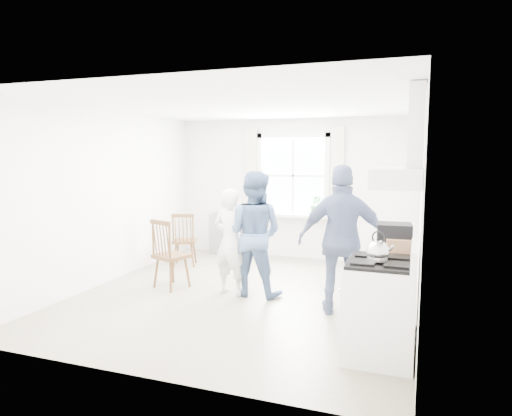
{
  "coord_description": "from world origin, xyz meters",
  "views": [
    {
      "loc": [
        2.21,
        -5.76,
        1.97
      ],
      "look_at": [
        0.08,
        0.2,
        1.21
      ],
      "focal_mm": 32.0,
      "sensor_mm": 36.0,
      "label": 1
    }
  ],
  "objects_px": {
    "gas_stove": "(380,308)",
    "windsor_chair_b": "(165,247)",
    "person_left": "(231,242)",
    "stereo_stack": "(394,238)",
    "low_cabinet": "(392,291)",
    "person_right": "(343,240)",
    "windsor_chair_a": "(184,234)",
    "person_mid": "(254,234)"
  },
  "relations": [
    {
      "from": "gas_stove",
      "to": "windsor_chair_b",
      "type": "distance_m",
      "value": 3.35
    },
    {
      "from": "low_cabinet",
      "to": "windsor_chair_a",
      "type": "distance_m",
      "value": 4.01
    },
    {
      "from": "person_left",
      "to": "windsor_chair_b",
      "type": "bearing_deg",
      "value": 15.08
    },
    {
      "from": "windsor_chair_a",
      "to": "person_left",
      "type": "distance_m",
      "value": 1.83
    },
    {
      "from": "stereo_stack",
      "to": "windsor_chair_a",
      "type": "height_order",
      "value": "stereo_stack"
    },
    {
      "from": "stereo_stack",
      "to": "windsor_chair_b",
      "type": "height_order",
      "value": "stereo_stack"
    },
    {
      "from": "gas_stove",
      "to": "person_right",
      "type": "height_order",
      "value": "person_right"
    },
    {
      "from": "stereo_stack",
      "to": "person_left",
      "type": "distance_m",
      "value": 2.32
    },
    {
      "from": "low_cabinet",
      "to": "person_right",
      "type": "xyz_separation_m",
      "value": [
        -0.61,
        0.38,
        0.47
      ]
    },
    {
      "from": "windsor_chair_b",
      "to": "person_right",
      "type": "height_order",
      "value": "person_right"
    },
    {
      "from": "gas_stove",
      "to": "person_mid",
      "type": "bearing_deg",
      "value": 141.92
    },
    {
      "from": "gas_stove",
      "to": "windsor_chair_a",
      "type": "bearing_deg",
      "value": 144.45
    },
    {
      "from": "person_left",
      "to": "stereo_stack",
      "type": "bearing_deg",
      "value": 172.14
    },
    {
      "from": "person_right",
      "to": "person_mid",
      "type": "bearing_deg",
      "value": -29.28
    },
    {
      "from": "person_left",
      "to": "person_right",
      "type": "distance_m",
      "value": 1.6
    },
    {
      "from": "windsor_chair_b",
      "to": "person_left",
      "type": "distance_m",
      "value": 1.0
    },
    {
      "from": "stereo_stack",
      "to": "person_left",
      "type": "xyz_separation_m",
      "value": [
        -2.19,
        0.69,
        -0.31
      ]
    },
    {
      "from": "windsor_chair_a",
      "to": "windsor_chair_b",
      "type": "relative_size",
      "value": 0.92
    },
    {
      "from": "windsor_chair_a",
      "to": "person_mid",
      "type": "distance_m",
      "value": 2.02
    },
    {
      "from": "windsor_chair_b",
      "to": "person_mid",
      "type": "xyz_separation_m",
      "value": [
        1.29,
        0.2,
        0.24
      ]
    },
    {
      "from": "person_left",
      "to": "person_mid",
      "type": "height_order",
      "value": "person_mid"
    },
    {
      "from": "low_cabinet",
      "to": "windsor_chair_b",
      "type": "bearing_deg",
      "value": 170.52
    },
    {
      "from": "windsor_chair_b",
      "to": "windsor_chair_a",
      "type": "bearing_deg",
      "value": 107.24
    },
    {
      "from": "gas_stove",
      "to": "low_cabinet",
      "type": "xyz_separation_m",
      "value": [
        0.07,
        0.7,
        -0.03
      ]
    },
    {
      "from": "low_cabinet",
      "to": "stereo_stack",
      "type": "relative_size",
      "value": 2.34
    },
    {
      "from": "gas_stove",
      "to": "stereo_stack",
      "type": "relative_size",
      "value": 2.91
    },
    {
      "from": "windsor_chair_b",
      "to": "person_right",
      "type": "relative_size",
      "value": 0.56
    },
    {
      "from": "low_cabinet",
      "to": "person_left",
      "type": "height_order",
      "value": "person_left"
    },
    {
      "from": "gas_stove",
      "to": "person_left",
      "type": "bearing_deg",
      "value": 148.01
    },
    {
      "from": "stereo_stack",
      "to": "person_mid",
      "type": "bearing_deg",
      "value": 157.24
    },
    {
      "from": "stereo_stack",
      "to": "person_right",
      "type": "bearing_deg",
      "value": 143.8
    },
    {
      "from": "gas_stove",
      "to": "person_right",
      "type": "relative_size",
      "value": 0.61
    },
    {
      "from": "windsor_chair_a",
      "to": "person_left",
      "type": "relative_size",
      "value": 0.63
    },
    {
      "from": "stereo_stack",
      "to": "person_right",
      "type": "height_order",
      "value": "person_right"
    },
    {
      "from": "gas_stove",
      "to": "windsor_chair_a",
      "type": "xyz_separation_m",
      "value": [
        -3.51,
        2.51,
        0.09
      ]
    },
    {
      "from": "person_left",
      "to": "person_mid",
      "type": "bearing_deg",
      "value": -151.61
    },
    {
      "from": "windsor_chair_a",
      "to": "windsor_chair_b",
      "type": "xyz_separation_m",
      "value": [
        0.4,
        -1.28,
        0.05
      ]
    },
    {
      "from": "stereo_stack",
      "to": "gas_stove",
      "type": "bearing_deg",
      "value": -96.61
    },
    {
      "from": "stereo_stack",
      "to": "person_mid",
      "type": "height_order",
      "value": "person_mid"
    },
    {
      "from": "low_cabinet",
      "to": "windsor_chair_b",
      "type": "distance_m",
      "value": 3.23
    },
    {
      "from": "gas_stove",
      "to": "stereo_stack",
      "type": "xyz_separation_m",
      "value": [
        0.07,
        0.63,
        0.58
      ]
    },
    {
      "from": "gas_stove",
      "to": "windsor_chair_b",
      "type": "bearing_deg",
      "value": 158.41
    }
  ]
}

